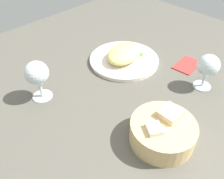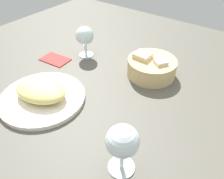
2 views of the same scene
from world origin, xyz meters
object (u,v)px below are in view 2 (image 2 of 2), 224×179
plate (43,98)px  wine_glass_near (122,143)px  bread_basket (151,67)px  folded_napkin (55,59)px  wine_glass_far (85,37)px

plate → wine_glass_near: size_ratio=2.00×
bread_basket → folded_napkin: bearing=-159.2°
plate → bread_basket: 37.63cm
bread_basket → folded_napkin: bread_basket is taller
bread_basket → folded_napkin: (-34.79, -13.20, -2.87)cm
bread_basket → wine_glass_far: 28.10cm
wine_glass_near → wine_glass_far: bearing=140.4°
folded_napkin → bread_basket: bearing=16.0°
bread_basket → wine_glass_far: size_ratio=1.40×
wine_glass_near → wine_glass_far: (-40.43, 33.46, -0.83)cm
folded_napkin → plate: bearing=-56.3°
wine_glass_near → wine_glass_far: size_ratio=1.08×
bread_basket → wine_glass_near: bearing=-70.6°
plate → folded_napkin: 23.69cm
plate → wine_glass_far: bearing=104.7°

